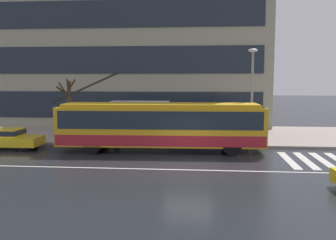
% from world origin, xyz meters
% --- Properties ---
extents(ground_plane, '(160.00, 160.00, 0.00)m').
position_xyz_m(ground_plane, '(0.00, 0.00, 0.00)').
color(ground_plane, '#202329').
extents(sidewalk_slab, '(80.00, 10.00, 0.14)m').
position_xyz_m(sidewalk_slab, '(0.00, 9.99, 0.07)').
color(sidewalk_slab, gray).
rests_on(sidewalk_slab, ground_plane).
extents(crosswalk_stripe_edge_near, '(0.44, 4.40, 0.01)m').
position_xyz_m(crosswalk_stripe_edge_near, '(5.38, 1.50, 0.00)').
color(crosswalk_stripe_edge_near, beige).
rests_on(crosswalk_stripe_edge_near, ground_plane).
extents(crosswalk_stripe_inner_a, '(0.44, 4.40, 0.01)m').
position_xyz_m(crosswalk_stripe_inner_a, '(6.28, 1.50, 0.00)').
color(crosswalk_stripe_inner_a, beige).
rests_on(crosswalk_stripe_inner_a, ground_plane).
extents(crosswalk_stripe_center, '(0.44, 4.40, 0.01)m').
position_xyz_m(crosswalk_stripe_center, '(7.18, 1.50, 0.00)').
color(crosswalk_stripe_center, beige).
rests_on(crosswalk_stripe_center, ground_plane).
extents(lane_centre_line, '(72.00, 0.14, 0.01)m').
position_xyz_m(lane_centre_line, '(0.00, -1.20, 0.00)').
color(lane_centre_line, silver).
rests_on(lane_centre_line, ground_plane).
extents(trolleybus, '(12.91, 2.89, 4.81)m').
position_xyz_m(trolleybus, '(-1.80, 3.40, 1.60)').
color(trolleybus, gold).
rests_on(trolleybus, ground_plane).
extents(taxi_queued_behind_bus, '(4.64, 1.83, 1.39)m').
position_xyz_m(taxi_queued_behind_bus, '(-11.80, 3.35, 0.70)').
color(taxi_queued_behind_bus, yellow).
rests_on(taxi_queued_behind_bus, ground_plane).
extents(bus_shelter, '(4.07, 1.52, 2.66)m').
position_xyz_m(bus_shelter, '(-3.71, 7.39, 2.08)').
color(bus_shelter, gray).
rests_on(bus_shelter, sidewalk_slab).
extents(pedestrian_at_shelter, '(1.59, 1.59, 1.90)m').
position_xyz_m(pedestrian_at_shelter, '(0.48, 5.71, 1.70)').
color(pedestrian_at_shelter, navy).
rests_on(pedestrian_at_shelter, sidewalk_slab).
extents(pedestrian_approaching_curb, '(1.20, 1.20, 1.96)m').
position_xyz_m(pedestrian_approaching_curb, '(-4.97, 5.80, 1.73)').
color(pedestrian_approaching_curb, black).
rests_on(pedestrian_approaching_curb, sidewalk_slab).
extents(pedestrian_walking_past, '(0.49, 0.49, 1.66)m').
position_xyz_m(pedestrian_walking_past, '(-3.82, 7.96, 1.12)').
color(pedestrian_walking_past, navy).
rests_on(pedestrian_walking_past, sidewalk_slab).
extents(street_lamp, '(0.60, 0.32, 6.17)m').
position_xyz_m(street_lamp, '(3.88, 5.79, 3.82)').
color(street_lamp, gray).
rests_on(street_lamp, sidewalk_slab).
extents(street_tree_bare, '(1.62, 1.11, 4.26)m').
position_xyz_m(street_tree_bare, '(-9.30, 8.41, 2.50)').
color(street_tree_bare, '#4D3B25').
rests_on(street_tree_bare, sidewalk_slab).
extents(office_tower_corner_left, '(27.61, 15.40, 19.73)m').
position_xyz_m(office_tower_corner_left, '(-7.10, 20.51, 9.87)').
color(office_tower_corner_left, '#98997F').
rests_on(office_tower_corner_left, ground_plane).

